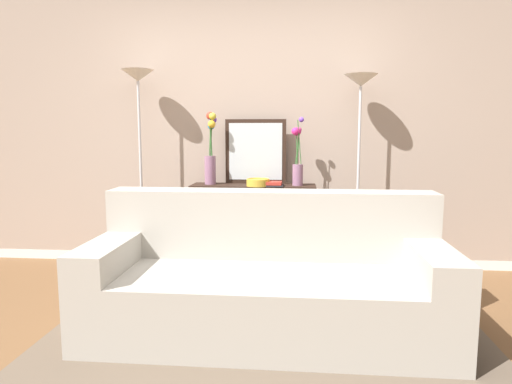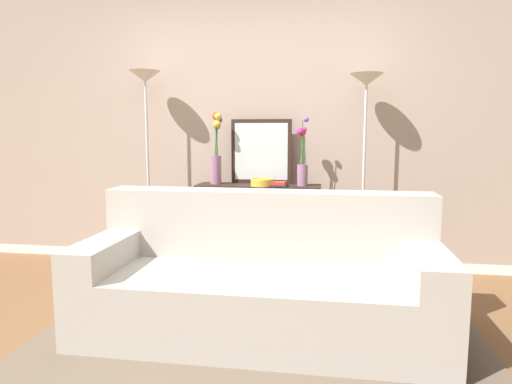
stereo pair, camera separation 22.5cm
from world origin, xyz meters
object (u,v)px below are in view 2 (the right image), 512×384
object	(u,v)px
book_stack	(275,184)
book_row_under_console	(226,264)
floor_lamp_right	(365,119)
vase_short_flowers	(302,159)
console_table	(258,214)
floor_lamp_left	(146,115)
wall_mirror	(261,152)
fruit_bowl	(262,182)
couch	(261,284)
vase_tall_flowers	(216,152)

from	to	relation	value
book_stack	book_row_under_console	bearing A→B (deg)	168.42
floor_lamp_right	vase_short_flowers	distance (m)	0.63
vase_short_flowers	book_row_under_console	bearing A→B (deg)	179.32
console_table	floor_lamp_right	bearing A→B (deg)	-3.12
floor_lamp_left	wall_mirror	world-z (taller)	floor_lamp_left
floor_lamp_left	book_row_under_console	world-z (taller)	floor_lamp_left
vase_short_flowers	fruit_bowl	size ratio (longest dim) A/B	2.93
floor_lamp_left	book_stack	world-z (taller)	floor_lamp_left
couch	vase_tall_flowers	size ratio (longest dim) A/B	3.39
console_table	floor_lamp_right	distance (m)	1.25
console_table	book_row_under_console	xyz separation A→B (m)	(-0.30, -0.00, -0.48)
vase_tall_flowers	book_row_under_console	distance (m)	1.04
fruit_bowl	book_stack	size ratio (longest dim) A/B	0.95
floor_lamp_left	book_stack	distance (m)	1.33
couch	vase_short_flowers	world-z (taller)	vase_short_flowers
wall_mirror	vase_short_flowers	xyz separation A→B (m)	(0.39, -0.14, -0.06)
console_table	vase_tall_flowers	size ratio (longest dim) A/B	1.71
console_table	couch	bearing A→B (deg)	-80.41
console_table	fruit_bowl	world-z (taller)	fruit_bowl
vase_tall_flowers	fruit_bowl	bearing A→B (deg)	-14.35
console_table	wall_mirror	distance (m)	0.57
floor_lamp_right	wall_mirror	bearing A→B (deg)	168.94
floor_lamp_left	wall_mirror	size ratio (longest dim) A/B	3.09
floor_lamp_right	book_row_under_console	distance (m)	1.81
wall_mirror	fruit_bowl	xyz separation A→B (m)	(0.04, -0.22, -0.26)
console_table	book_stack	distance (m)	0.34
vase_short_flowers	console_table	bearing A→B (deg)	178.80
couch	floor_lamp_left	xyz separation A→B (m)	(-1.23, 1.20, 1.12)
floor_lamp_left	book_row_under_console	size ratio (longest dim) A/B	5.30
vase_short_flowers	couch	bearing A→B (deg)	-98.35
floor_lamp_left	fruit_bowl	size ratio (longest dim) A/B	8.86
couch	wall_mirror	distance (m)	1.60
vase_tall_flowers	wall_mirror	bearing A→B (deg)	14.81
console_table	fruit_bowl	distance (m)	0.32
console_table	wall_mirror	world-z (taller)	wall_mirror
wall_mirror	vase_tall_flowers	world-z (taller)	vase_tall_flowers
vase_tall_flowers	book_row_under_console	size ratio (longest dim) A/B	1.90
couch	book_row_under_console	world-z (taller)	couch
wall_mirror	book_stack	bearing A→B (deg)	-55.22
book_row_under_console	book_stack	bearing A→B (deg)	-11.58
floor_lamp_left	console_table	bearing A→B (deg)	2.81
book_stack	floor_lamp_right	bearing A→B (deg)	3.38
vase_short_flowers	book_stack	xyz separation A→B (m)	(-0.23, -0.09, -0.22)
book_row_under_console	console_table	bearing A→B (deg)	0.00
console_table	book_row_under_console	bearing A→B (deg)	-180.00
floor_lamp_right	wall_mirror	size ratio (longest dim) A/B	2.99
fruit_bowl	couch	bearing A→B (deg)	-82.12
floor_lamp_right	wall_mirror	xyz separation A→B (m)	(-0.91, 0.18, -0.29)
couch	floor_lamp_left	world-z (taller)	floor_lamp_left
vase_tall_flowers	book_stack	distance (m)	0.63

